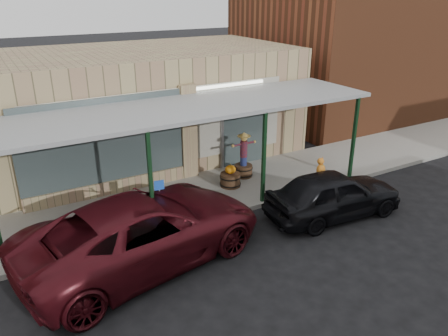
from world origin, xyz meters
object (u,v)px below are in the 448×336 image
barrel_scarecrow (244,162)px  car_maroon (144,230)px  parked_sedan (334,194)px  barrel_pumpkin (230,178)px  handicap_sign (160,196)px

barrel_scarecrow → car_maroon: bearing=-131.1°
parked_sedan → car_maroon: 5.69m
barrel_scarecrow → car_maroon: (-4.74, -2.96, 0.16)m
parked_sedan → car_maroon: size_ratio=0.70×
barrel_scarecrow → parked_sedan: (0.92, -3.53, 0.01)m
barrel_scarecrow → parked_sedan: size_ratio=0.38×
barrel_pumpkin → handicap_sign: size_ratio=0.61×
car_maroon → handicap_sign: bearing=-47.6°
handicap_sign → parked_sedan: parked_sedan is taller
barrel_pumpkin → parked_sedan: size_ratio=0.19×
handicap_sign → parked_sedan: bearing=-14.3°
barrel_scarecrow → handicap_sign: 4.17m
handicap_sign → car_maroon: (-0.94, -1.26, -0.15)m
barrel_scarecrow → barrel_pumpkin: size_ratio=1.99×
barrel_pumpkin → parked_sedan: parked_sedan is taller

